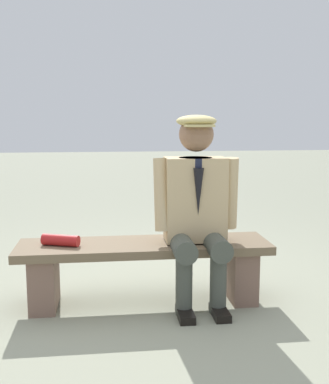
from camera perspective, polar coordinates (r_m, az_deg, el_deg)
ground_plane at (r=3.44m, az=-2.39°, el=-12.94°), size 30.00×30.00×0.00m
bench at (r=3.35m, az=-2.42°, el=-8.36°), size 1.73×0.44×0.43m
seated_man at (r=3.24m, az=3.84°, el=-1.39°), size 0.59×0.54×1.30m
rolled_magazine at (r=3.29m, az=-12.27°, el=-5.63°), size 0.27×0.16×0.08m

